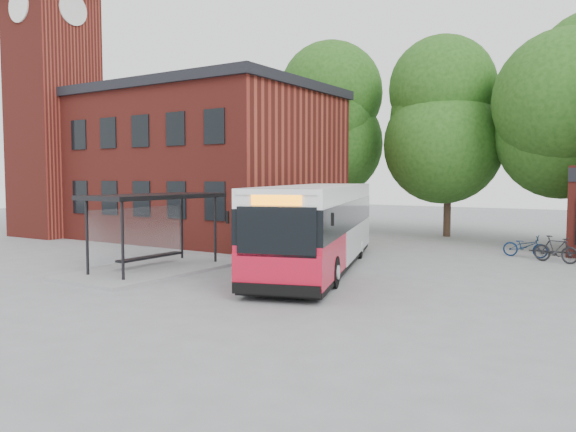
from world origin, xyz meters
The scene contains 9 objects.
ground centered at (0.00, 0.00, 0.00)m, with size 100.00×100.00×0.00m, color slate.
station_building centered at (-13.00, 9.00, 4.25)m, with size 18.40×10.40×8.50m, color maroon, non-canonical shape.
clock_tower centered at (-19.00, 5.00, 9.10)m, with size 5.20×5.20×18.20m, color maroon, non-canonical shape.
bus_shelter centered at (-4.50, -1.00, 1.45)m, with size 3.60×7.00×2.90m, color black, non-canonical shape.
tree_0 centered at (-6.00, 16.00, 5.50)m, with size 7.92×7.92×11.00m, color #1D4612, non-canonical shape.
tree_1 centered at (1.00, 17.00, 5.20)m, with size 7.92×7.92×10.40m, color #1D4612, non-canonical shape.
city_bus centered at (0.38, 2.69, 1.59)m, with size 2.67×12.53×3.18m, color red, non-canonical shape.
bicycle_0 centered at (6.48, 10.27, 0.49)m, with size 0.65×1.86×0.98m, color #0B214B.
bicycle_1 centered at (7.83, 9.26, 0.55)m, with size 0.52×1.83×1.10m, color black.
Camera 1 is at (10.86, -15.86, 3.51)m, focal length 35.00 mm.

